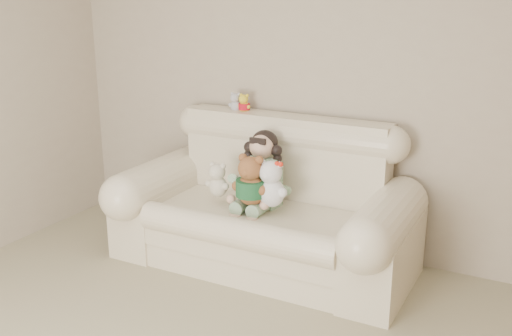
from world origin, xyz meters
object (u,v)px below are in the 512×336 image
(brown_teddy, at_px, (251,175))
(white_cat, at_px, (271,179))
(seated_child, at_px, (262,168))
(cream_teddy, at_px, (218,176))
(sofa, at_px, (263,196))

(brown_teddy, relative_size, white_cat, 1.07)
(seated_child, relative_size, cream_teddy, 1.87)
(sofa, bearing_deg, cream_teddy, -161.43)
(seated_child, height_order, brown_teddy, seated_child)
(sofa, xyz_separation_m, brown_teddy, (-0.02, -0.14, 0.19))
(seated_child, bearing_deg, brown_teddy, -77.95)
(brown_teddy, xyz_separation_m, white_cat, (0.13, 0.04, -0.01))
(white_cat, distance_m, cream_teddy, 0.42)
(sofa, height_order, white_cat, sofa)
(sofa, distance_m, seated_child, 0.20)
(sofa, xyz_separation_m, white_cat, (0.12, -0.10, 0.18))
(sofa, xyz_separation_m, cream_teddy, (-0.30, -0.10, 0.13))
(seated_child, height_order, cream_teddy, seated_child)
(white_cat, xyz_separation_m, cream_teddy, (-0.42, -0.00, -0.05))
(seated_child, relative_size, brown_teddy, 1.33)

